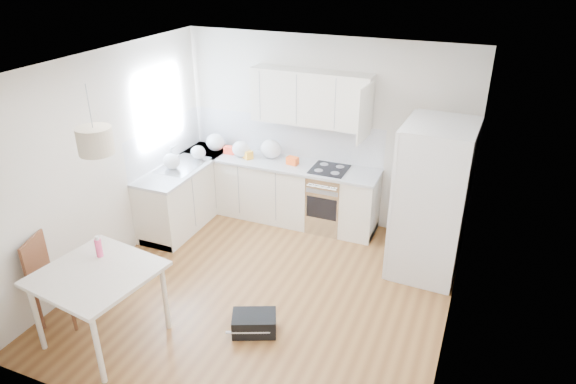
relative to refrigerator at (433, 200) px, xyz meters
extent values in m
plane|color=brown|center=(-1.70, -1.27, -0.97)|extent=(4.20, 4.20, 0.00)
plane|color=white|center=(-1.70, -1.27, 1.73)|extent=(4.20, 4.20, 0.00)
plane|color=silver|center=(-1.70, 0.83, 0.38)|extent=(4.20, 0.00, 4.20)
plane|color=silver|center=(-3.80, -1.27, 0.38)|extent=(0.00, 4.20, 4.20)
plane|color=silver|center=(0.40, -1.27, 0.38)|extent=(0.00, 4.20, 4.20)
cube|color=#BFE0F9|center=(-3.79, -0.12, 0.78)|extent=(0.02, 1.00, 1.00)
cube|color=white|center=(-2.30, 0.53, -0.53)|extent=(3.00, 0.60, 0.88)
cube|color=white|center=(-3.50, -0.07, -0.53)|extent=(0.60, 1.80, 0.88)
cube|color=#B2B4B7|center=(-2.30, 0.53, -0.07)|extent=(3.02, 0.64, 0.04)
cube|color=#B2B4B7|center=(-3.50, -0.07, -0.07)|extent=(0.64, 1.82, 0.04)
cube|color=white|center=(-2.30, 0.83, 0.24)|extent=(3.00, 0.01, 0.58)
cube|color=white|center=(-3.80, -0.07, 0.24)|extent=(0.01, 1.80, 0.58)
cube|color=white|center=(-1.85, 0.67, 0.90)|extent=(1.70, 0.32, 0.75)
cube|color=beige|center=(-2.90, -2.62, -0.15)|extent=(1.20, 1.20, 0.04)
cylinder|color=white|center=(-3.41, -3.00, -0.57)|extent=(0.06, 0.06, 0.80)
cylinder|color=white|center=(-2.52, -3.13, -0.57)|extent=(0.06, 0.06, 0.80)
cylinder|color=white|center=(-3.28, -2.12, -0.57)|extent=(0.06, 0.06, 0.80)
cylinder|color=white|center=(-2.40, -2.24, -0.57)|extent=(0.06, 0.06, 0.80)
cylinder|color=#EF4275|center=(-3.06, -2.38, -0.01)|extent=(0.09, 0.09, 0.24)
cube|color=black|center=(-1.50, -1.94, -0.86)|extent=(0.55, 0.47, 0.22)
cylinder|color=#C4B896|center=(-2.79, -2.45, 1.21)|extent=(0.39, 0.39, 0.25)
ellipsoid|color=white|center=(-3.35, 0.57, 0.08)|extent=(0.29, 0.25, 0.27)
ellipsoid|color=white|center=(-2.87, 0.49, 0.07)|extent=(0.27, 0.23, 0.24)
ellipsoid|color=white|center=(-2.44, 0.62, 0.09)|extent=(0.31, 0.26, 0.28)
ellipsoid|color=white|center=(-3.41, 0.18, 0.05)|extent=(0.22, 0.19, 0.20)
ellipsoid|color=white|center=(-3.56, -0.29, 0.06)|extent=(0.25, 0.21, 0.22)
cube|color=#FC5416|center=(-2.05, 0.51, 0.00)|extent=(0.18, 0.13, 0.11)
cube|color=#F5A326|center=(-2.76, 0.48, 0.01)|extent=(0.21, 0.19, 0.12)
cube|color=red|center=(-3.08, 0.54, 0.01)|extent=(0.17, 0.11, 0.11)
camera|label=1|loc=(0.49, -5.81, 2.81)|focal=32.00mm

